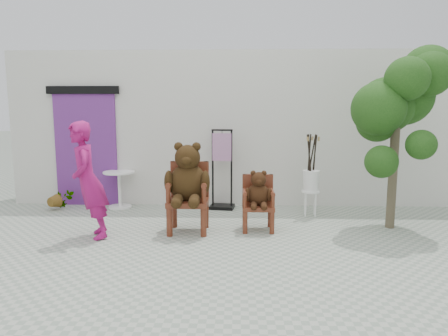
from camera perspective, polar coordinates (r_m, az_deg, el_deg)
name	(u,v)px	position (r m, az deg, el deg)	size (l,w,h in m)	color
ground_plane	(240,251)	(5.45, 2.24, -11.80)	(60.00, 60.00, 0.00)	#9BA090
back_wall	(239,128)	(8.23, 2.17, 5.69)	(9.00, 1.00, 3.00)	silver
doorway	(86,146)	(8.28, -19.10, 2.93)	(1.40, 0.11, 2.33)	#642879
chair_big	(188,182)	(6.12, -5.18, -2.05)	(0.69, 0.73, 1.39)	#4F1F10
chair_small	(258,195)	(6.25, 4.91, -3.93)	(0.49, 0.51, 0.95)	#4F1F10
person	(89,181)	(6.10, -18.79, -1.75)	(0.62, 0.41, 1.71)	#A11362
cafe_table	(119,185)	(7.93, -14.71, -2.38)	(0.60, 0.60, 0.70)	white
display_stand	(222,178)	(7.58, -0.28, -1.49)	(0.49, 0.41, 1.51)	black
stool_bucket	(311,180)	(7.22, 12.31, -1.71)	(0.32, 0.32, 1.45)	white
tree	(400,99)	(6.84, 23.80, 8.99)	(1.59, 1.53, 2.86)	#413827
potted_plant	(60,198)	(8.20, -22.41, -4.01)	(0.38, 0.33, 0.43)	#12330E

